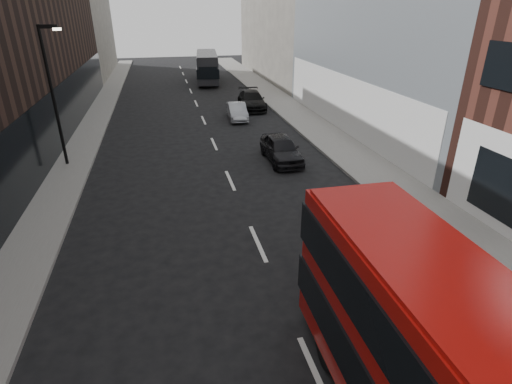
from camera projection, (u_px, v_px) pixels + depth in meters
sidewalk_right at (301, 117)px, 31.18m from camera, size 3.00×80.00×0.15m
sidewalk_left at (91, 129)px, 27.99m from camera, size 2.00×80.00×0.15m
building_left_mid at (33, 20)px, 28.76m from camera, size 5.00×24.00×14.00m
building_left_far at (82, 19)px, 48.39m from camera, size 5.00×20.00×13.00m
street_lamp at (53, 88)px, 20.03m from camera, size 1.06×0.22×7.00m
grey_bus at (207, 66)px, 45.48m from camera, size 3.34×10.05×3.20m
car_a at (281, 148)px, 22.24m from camera, size 1.72×4.23×1.44m
car_b at (237, 111)px, 30.58m from camera, size 1.50×3.81×1.23m
car_c at (252, 100)px, 33.75m from camera, size 2.39×5.12×1.45m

